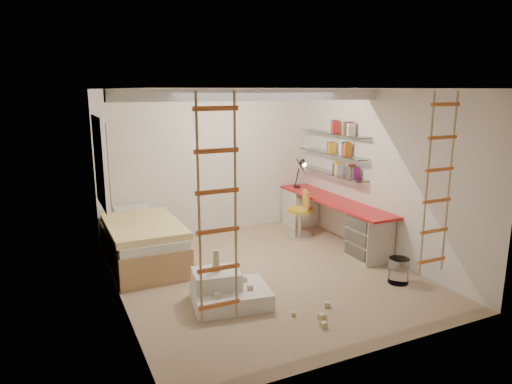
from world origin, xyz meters
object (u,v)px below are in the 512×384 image
desk (331,218)px  swivel_chair (301,220)px  play_platform (227,291)px  bed (142,242)px

desk → swivel_chair: 0.55m
swivel_chair → play_platform: size_ratio=0.84×
desk → play_platform: (-2.55, -1.48, -0.24)m
bed → play_platform: (0.65, -1.84, -0.17)m
bed → play_platform: bed is taller
bed → play_platform: 1.96m
bed → swivel_chair: swivel_chair is taller
desk → bed: desk is taller
play_platform → desk: bearing=30.1°
desk → bed: size_ratio=1.40×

